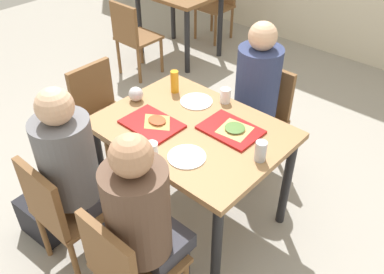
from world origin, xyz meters
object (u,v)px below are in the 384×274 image
Objects in this scene: tray_red_far at (231,130)px; soda_can at (261,151)px; main_table at (192,140)px; chair_near_right at (127,265)px; plastic_cup_a at (225,96)px; background_chair_far at (218,0)px; plastic_cup_b at (152,150)px; foil_bundle at (136,94)px; background_table at (179,3)px; pizza_slice_b at (235,129)px; condiment_bottle at (175,82)px; handbag at (40,220)px; background_chair_near at (132,34)px; chair_near_left at (62,209)px; person_in_brown_jacket at (144,217)px; chair_far_side at (262,112)px; person_far_side at (254,91)px; chair_left_end at (101,109)px; tray_red_near at (152,124)px; pizza_slice_a at (157,121)px; paper_plate_center at (196,101)px; paper_plate_near_edge at (187,157)px; person_in_red at (75,165)px.

soda_can is (0.29, -0.11, 0.05)m from tray_red_far.
chair_near_right reaches higher than main_table.
plastic_cup_a is 2.93m from background_chair_far.
plastic_cup_b is 1.00× the size of foil_bundle.
plastic_cup_b is at bearing -49.51° from background_table.
pizza_slice_b is at bearing 93.64° from chair_near_right.
condiment_bottle reaches higher than handbag.
handbag is (-0.26, -1.07, -0.72)m from condiment_bottle.
background_chair_near is (-1.24, 1.97, 0.35)m from handbag.
handbag is (-0.35, -0.02, -0.35)m from chair_near_left.
person_in_brown_jacket reaches higher than chair_near_left.
chair_far_side is (0.00, 0.82, -0.19)m from main_table.
person_far_side is at bearing 91.59° from plastic_cup_b.
chair_left_end reaches higher than tray_red_near.
person_far_side is at bearing 102.05° from person_in_brown_jacket.
person_far_side is 0.59m from condiment_bottle.
plastic_cup_b reaches higher than pizza_slice_a.
chair_far_side is 1.00× the size of chair_left_end.
paper_plate_center is 0.36m from pizza_slice_a.
person_in_brown_jacket is 12.48× the size of plastic_cup_a.
pizza_slice_a is (-0.18, -0.94, 0.31)m from chair_far_side.
chair_near_left is 1.00× the size of chair_near_right.
plastic_cup_b is (0.21, -0.24, 0.03)m from pizza_slice_a.
background_chair_near is (-1.91, 1.50, -0.34)m from plastic_cup_b.
tray_red_near is at bearing 136.94° from plastic_cup_b.
chair_near_right is at bearing -74.98° from plastic_cup_a.
foil_bundle reaches higher than chair_left_end.
tray_red_far is 1.64× the size of paper_plate_near_edge.
condiment_bottle is at bearing 118.03° from pizza_slice_a.
plastic_cup_b is at bearing -56.22° from condiment_bottle.
tray_red_near is at bearing 82.58° from chair_near_left.
pizza_slice_a is 0.32m from plastic_cup_b.
paper_plate_near_edge is at bearing -54.14° from background_chair_far.
chair_left_end is 2.62× the size of handbag.
chair_near_left and background_chair_near have the same top height.
plastic_cup_a is 2.39m from background_table.
pizza_slice_b is at bearing 12.41° from foil_bundle.
paper_plate_center is at bearing 116.82° from person_in_brown_jacket.
chair_far_side is 0.67× the size of person_far_side.
chair_far_side is 2.33× the size of tray_red_near.
main_table is 7.21× the size of condiment_bottle.
pizza_slice_b is 0.29m from soda_can.
plastic_cup_a is at bearing 40.06° from foil_bundle.
chair_far_side reaches higher than pizza_slice_b.
chair_near_right is 1.00m from pizza_slice_b.
person_in_red is 12.48× the size of plastic_cup_a.
background_table is (-1.88, 1.20, -0.09)m from person_far_side.
chair_near_right is at bearing -70.52° from main_table.
paper_plate_near_edge is at bearing -53.88° from paper_plate_center.
foil_bundle is at bearing -114.03° from condiment_bottle.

